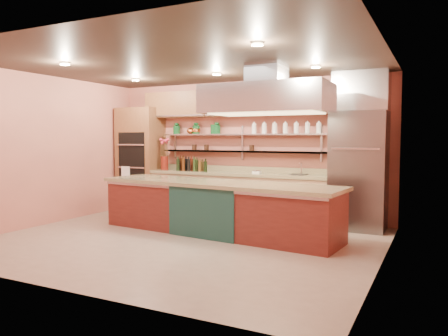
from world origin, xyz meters
The scene contains 21 objects.
floor centered at (0.00, 0.00, -0.01)m, with size 6.00×5.00×0.02m, color gray.
ceiling centered at (0.00, 0.00, 2.80)m, with size 6.00×5.00×0.02m, color black.
wall_back centered at (0.00, 2.50, 1.40)m, with size 6.00×0.04×2.80m, color #C56F5D.
wall_front centered at (0.00, -2.50, 1.40)m, with size 6.00×0.04×2.80m, color #C56F5D.
wall_left centered at (-3.00, 0.00, 1.40)m, with size 0.04×5.00×2.80m, color #C56F5D.
wall_right centered at (3.00, 0.00, 1.40)m, with size 0.04×5.00×2.80m, color #C56F5D.
oven_stack centered at (-2.45, 2.18, 1.15)m, with size 0.95×0.64×2.30m, color brown.
refrigerator centered at (2.35, 2.14, 1.05)m, with size 0.95×0.72×2.10m, color slate.
back_counter centered at (-0.05, 2.20, 0.47)m, with size 3.84×0.64×0.93m, color tan.
wall_shelf_lower centered at (-0.05, 2.37, 1.35)m, with size 3.60×0.26×0.03m, color #A8AAAF.
wall_shelf_upper centered at (-0.05, 2.37, 1.70)m, with size 3.60×0.26×0.03m, color #A8AAAF.
upper_cabinets centered at (0.00, 2.32, 2.35)m, with size 4.60×0.36×0.55m, color brown.
range_hood centered at (1.15, 0.71, 2.25)m, with size 2.00×1.00×0.45m, color #A8AAAF.
ceiling_downlights centered at (0.00, 0.20, 2.77)m, with size 4.00×2.80×0.02m, color #FFE5A5.
island centered at (0.25, 0.71, 0.44)m, with size 4.25×0.92×0.89m, color maroon.
flower_vase centered at (-1.78, 2.15, 1.08)m, with size 0.17×0.17×0.29m, color #62170E.
oil_bottle_cluster centered at (-1.06, 2.15, 1.06)m, with size 0.80×0.23×0.26m, color black.
kitchen_scale centered at (0.40, 2.15, 0.97)m, with size 0.16×0.12×0.09m, color white.
bar_faucet centered at (1.28, 2.25, 1.04)m, with size 0.03×0.03×0.23m, color white.
copper_kettle centered at (-1.24, 2.37, 1.78)m, with size 0.17×0.17×0.14m, color #CD672F.
green_canister centered at (-0.66, 2.37, 1.81)m, with size 0.16×0.16×0.19m, color #0E431B.
Camera 1 is at (3.64, -5.82, 1.64)m, focal length 35.00 mm.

